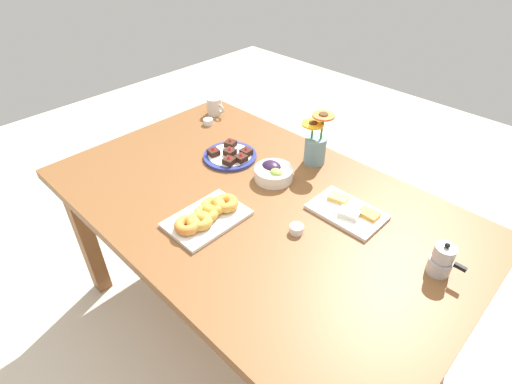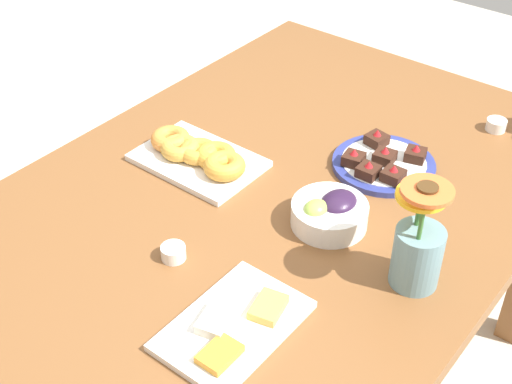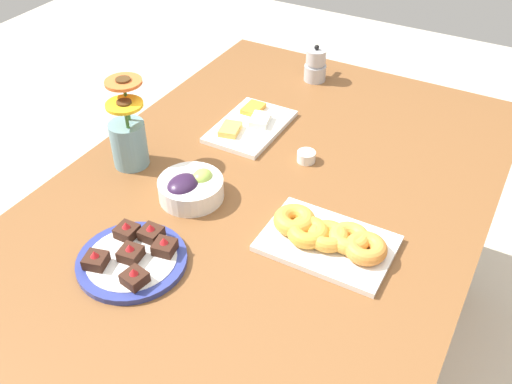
% 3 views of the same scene
% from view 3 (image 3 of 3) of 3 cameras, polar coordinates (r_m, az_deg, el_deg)
% --- Properties ---
extents(ground_plane, '(6.00, 6.00, 0.00)m').
position_cam_3_polar(ground_plane, '(1.91, 0.00, -18.60)').
color(ground_plane, beige).
extents(dining_table, '(1.60, 1.00, 0.74)m').
position_cam_3_polar(dining_table, '(1.40, 0.00, -4.00)').
color(dining_table, brown).
rests_on(dining_table, ground_plane).
extents(grape_bowl, '(0.16, 0.16, 0.07)m').
position_cam_3_polar(grape_bowl, '(1.36, -6.58, 0.43)').
color(grape_bowl, white).
rests_on(grape_bowl, dining_table).
extents(cheese_platter, '(0.26, 0.17, 0.03)m').
position_cam_3_polar(cheese_platter, '(1.61, -0.60, 6.72)').
color(cheese_platter, white).
rests_on(cheese_platter, dining_table).
extents(croissant_platter, '(0.19, 0.29, 0.05)m').
position_cam_3_polar(croissant_platter, '(1.24, 7.15, -4.53)').
color(croissant_platter, white).
rests_on(croissant_platter, dining_table).
extents(jam_cup_honey, '(0.05, 0.05, 0.03)m').
position_cam_3_polar(jam_cup_honey, '(1.48, 5.05, 3.59)').
color(jam_cup_honey, white).
rests_on(jam_cup_honey, dining_table).
extents(dessert_plate, '(0.23, 0.23, 0.05)m').
position_cam_3_polar(dessert_plate, '(1.23, -12.25, -6.51)').
color(dessert_plate, navy).
rests_on(dessert_plate, dining_table).
extents(flower_vase, '(0.12, 0.11, 0.23)m').
position_cam_3_polar(flower_vase, '(1.47, -12.64, 5.34)').
color(flower_vase, '#6B939E').
rests_on(flower_vase, dining_table).
extents(moka_pot, '(0.11, 0.07, 0.12)m').
position_cam_3_polar(moka_pot, '(1.86, 5.97, 12.47)').
color(moka_pot, '#B7B7BC').
rests_on(moka_pot, dining_table).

